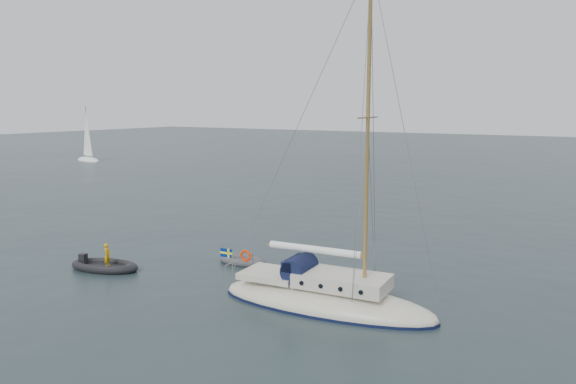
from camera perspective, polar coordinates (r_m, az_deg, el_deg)
The scene contains 5 objects.
ground at distance 26.32m, azimuth 4.30°, elevation -10.22°, with size 300.00×300.00×0.00m, color black.
sailboat at distance 24.26m, azimuth 3.86°, elevation -9.14°, with size 10.22×3.06×14.56m.
dinghy at distance 30.95m, azimuth -4.65°, elevation -6.96°, with size 2.82×1.27×0.40m.
rib at distance 31.30m, azimuth -18.16°, elevation -7.09°, with size 3.89×1.77×1.45m.
distant_yacht_a at distance 92.74m, azimuth -19.75°, elevation 5.35°, with size 6.75×3.60×8.95m.
Camera 1 is at (11.31, -22.17, 8.56)m, focal length 35.00 mm.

